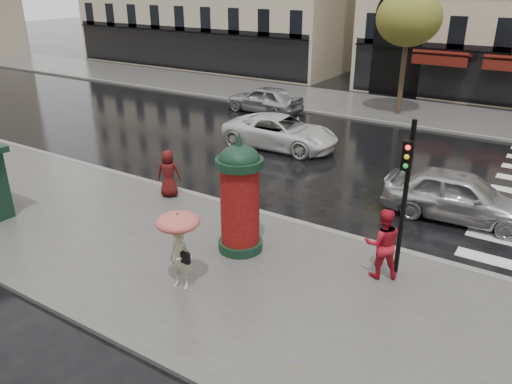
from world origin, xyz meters
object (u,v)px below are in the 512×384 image
Objects in this scene: woman_red at (382,243)px; morris_column at (240,195)px; traffic_light at (406,185)px; car_far_silver at (264,99)px; car_silver at (459,196)px; man_burgundy at (169,173)px; car_white at (280,132)px; woman_umbrella at (179,239)px.

woman_red is 3.90m from morris_column.
woman_red is 0.54× the size of morris_column.
traffic_light is 17.56m from car_far_silver.
car_silver is at bearing 50.02° from morris_column.
morris_column is 7.28m from car_silver.
man_burgundy is (-7.93, 1.00, -0.10)m from woman_red.
car_white is (-8.44, 3.32, -0.07)m from car_silver.
car_far_silver is at bearing 115.11° from woman_umbrella.
woman_red is 0.41× the size of car_far_silver.
woman_umbrella is at bearing 7.81° from woman_red.
woman_umbrella is at bearing 28.44° from car_far_silver.
man_burgundy is 12.69m from car_far_silver.
man_burgundy is at bearing 134.44° from woman_umbrella.
morris_column is 0.76× the size of car_far_silver.
man_burgundy is 0.37× the size of car_far_silver.
traffic_light is 0.90× the size of car_far_silver.
woman_umbrella is 0.43× the size of car_silver.
car_white is (-7.87, 7.77, -1.85)m from traffic_light.
woman_red is 0.35× the size of car_white.
car_far_silver is (-11.54, 13.16, -0.28)m from woman_red.
car_silver reaches higher than car_white.
traffic_light is 0.87× the size of car_silver.
woman_red is 0.40× the size of car_silver.
woman_red is 17.50m from car_far_silver.
traffic_light is 0.77× the size of car_white.
car_far_silver is at bearing -79.16° from woman_red.
car_white is 6.44m from car_far_silver.
car_silver is at bearing -114.03° from car_white.
traffic_light is 4.82m from car_silver.
woman_red is at bearing 38.21° from woman_umbrella.
morris_column is (0.16, 2.33, 0.30)m from woman_umbrella.
woman_umbrella reaches higher than car_white.
car_silver is (0.57, 4.45, -1.78)m from traffic_light.
woman_umbrella reaches higher than car_far_silver.
man_burgundy is at bearing 175.29° from traffic_light.
man_burgundy is 8.42m from traffic_light.
car_white is (-3.64, 11.18, -0.73)m from woman_umbrella.
woman_umbrella is 1.09× the size of woman_red.
man_burgundy reaches higher than car_silver.
woman_umbrella is 0.50× the size of traffic_light.
woman_red is 11.08m from car_white.
car_far_silver is at bearing 119.20° from morris_column.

